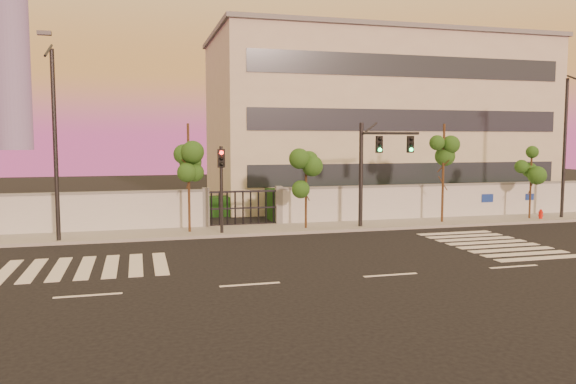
% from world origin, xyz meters
% --- Properties ---
extents(ground, '(120.00, 120.00, 0.00)m').
position_xyz_m(ground, '(0.00, 0.00, 0.00)').
color(ground, black).
rests_on(ground, ground).
extents(sidewalk, '(60.00, 3.00, 0.15)m').
position_xyz_m(sidewalk, '(0.00, 10.50, 0.07)').
color(sidewalk, gray).
rests_on(sidewalk, ground).
extents(perimeter_wall, '(60.00, 0.36, 2.20)m').
position_xyz_m(perimeter_wall, '(0.10, 12.00, 1.07)').
color(perimeter_wall, '#B8BBC0').
rests_on(perimeter_wall, ground).
extents(hedge_row, '(41.00, 4.25, 1.80)m').
position_xyz_m(hedge_row, '(1.17, 14.74, 0.82)').
color(hedge_row, black).
rests_on(hedge_row, ground).
extents(institutional_building, '(24.40, 12.40, 12.25)m').
position_xyz_m(institutional_building, '(9.00, 21.99, 6.16)').
color(institutional_building, '#BEB5A1').
rests_on(institutional_building, ground).
extents(distant_skyscraper, '(16.00, 16.00, 118.00)m').
position_xyz_m(distant_skyscraper, '(-65.00, 280.00, 61.98)').
color(distant_skyscraper, slate).
rests_on(distant_skyscraper, ground).
extents(road_markings, '(57.00, 7.62, 0.02)m').
position_xyz_m(road_markings, '(-1.58, 3.76, 0.01)').
color(road_markings, silver).
rests_on(road_markings, ground).
extents(street_tree_c, '(1.55, 1.24, 5.53)m').
position_xyz_m(street_tree_c, '(-5.99, 10.40, 4.06)').
color(street_tree_c, '#382314').
rests_on(street_tree_c, ground).
extents(street_tree_d, '(1.47, 1.17, 3.99)m').
position_xyz_m(street_tree_d, '(-0.02, 10.06, 2.94)').
color(street_tree_d, '#382314').
rests_on(street_tree_d, ground).
extents(street_tree_e, '(1.61, 1.28, 5.60)m').
position_xyz_m(street_tree_e, '(7.98, 10.17, 4.12)').
color(street_tree_e, '#382314').
rests_on(street_tree_e, ground).
extents(street_tree_f, '(1.39, 1.11, 4.28)m').
position_xyz_m(street_tree_f, '(13.65, 10.09, 3.15)').
color(street_tree_f, '#382314').
rests_on(street_tree_f, ground).
extents(traffic_signal_main, '(3.54, 0.61, 5.61)m').
position_xyz_m(traffic_signal_main, '(3.63, 9.82, 3.55)').
color(traffic_signal_main, black).
rests_on(traffic_signal_main, ground).
extents(traffic_signal_secondary, '(0.34, 0.34, 4.41)m').
position_xyz_m(traffic_signal_secondary, '(-4.50, 9.61, 2.80)').
color(traffic_signal_secondary, black).
rests_on(traffic_signal_secondary, ground).
extents(streetlight_west, '(0.55, 2.20, 9.15)m').
position_xyz_m(streetlight_west, '(-12.00, 9.30, 4.94)').
color(streetlight_west, black).
rests_on(streetlight_west, ground).
extents(streetlight_east, '(0.52, 2.09, 8.68)m').
position_xyz_m(streetlight_east, '(15.80, 9.81, 4.69)').
color(streetlight_east, black).
rests_on(streetlight_east, ground).
extents(fire_hydrant, '(0.28, 0.26, 0.69)m').
position_xyz_m(fire_hydrant, '(14.18, 9.79, 0.35)').
color(fire_hydrant, red).
rests_on(fire_hydrant, ground).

